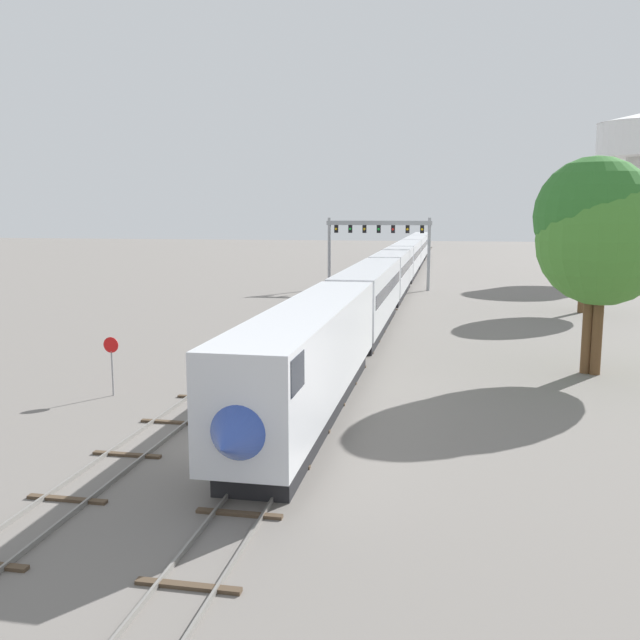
% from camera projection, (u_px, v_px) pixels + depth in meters
% --- Properties ---
extents(ground_plane, '(400.00, 400.00, 0.00)m').
position_uv_depth(ground_plane, '(236.00, 444.00, 26.19)').
color(ground_plane, slate).
extents(track_main, '(2.60, 200.00, 0.16)m').
position_uv_depth(track_main, '(401.00, 285.00, 84.07)').
color(track_main, slate).
rests_on(track_main, ground).
extents(track_near, '(2.60, 160.00, 0.16)m').
position_uv_depth(track_near, '(328.00, 305.00, 65.66)').
color(track_near, slate).
rests_on(track_near, ground).
extents(passenger_train, '(3.04, 133.54, 4.80)m').
position_uv_depth(passenger_train, '(401.00, 264.00, 84.24)').
color(passenger_train, silver).
rests_on(passenger_train, ground).
extents(signal_gantry, '(12.10, 0.49, 8.27)m').
position_uv_depth(signal_gantry, '(379.00, 237.00, 78.51)').
color(signal_gantry, '#999BA0').
rests_on(signal_gantry, ground).
extents(water_tower, '(10.66, 10.66, 22.06)m').
position_uv_depth(water_tower, '(637.00, 148.00, 92.98)').
color(water_tower, beige).
rests_on(water_tower, ground).
extents(stop_sign, '(0.76, 0.08, 2.88)m').
position_uv_depth(stop_sign, '(112.00, 358.00, 32.87)').
color(stop_sign, gray).
rests_on(stop_sign, ground).
extents(trackside_tree_left, '(7.33, 7.33, 11.27)m').
position_uv_depth(trackside_tree_left, '(585.00, 227.00, 59.81)').
color(trackside_tree_left, brown).
rests_on(trackside_tree_left, ground).
extents(trackside_tree_mid, '(6.36, 6.36, 11.76)m').
position_uv_depth(trackside_tree_mid, '(594.00, 217.00, 36.59)').
color(trackside_tree_mid, brown).
rests_on(trackside_tree_mid, ground).
extents(trackside_tree_right, '(6.99, 6.99, 10.80)m').
position_uv_depth(trackside_tree_right, '(603.00, 241.00, 36.44)').
color(trackside_tree_right, brown).
rests_on(trackside_tree_right, ground).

